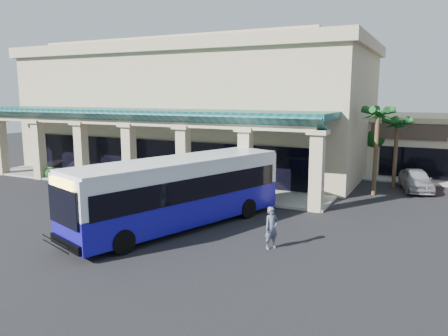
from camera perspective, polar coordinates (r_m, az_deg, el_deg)
The scene contains 10 objects.
ground at distance 23.89m, azimuth -5.57°, elevation -6.87°, with size 110.00×110.00×0.00m, color black.
main_building at distance 40.77m, azimuth -3.50°, elevation 8.08°, with size 30.80×14.80×11.35m, color tan, non-canonical shape.
arcade at distance 33.29m, azimuth -11.28°, elevation 2.69°, with size 30.00×6.20×5.70m, color #093A3B, non-canonical shape.
palm_0 at distance 30.87m, azimuth 19.25°, elevation 2.65°, with size 2.40×2.40×6.60m, color #0F3A13, non-canonical shape.
palm_1 at distance 33.79m, azimuth 21.52°, elevation 2.39°, with size 2.40×2.40×5.80m, color #0F3A13, non-canonical shape.
palm_2 at distance 43.39m, azimuth -27.00°, elevation 3.74°, with size 2.40×2.40×6.20m, color #0F3A13, non-canonical shape.
broadleaf_tree at distance 38.98m, azimuth 19.16°, elevation 2.67°, with size 2.60×2.60×4.81m, color #0B340D, non-canonical shape.
transit_bus at distance 22.36m, azimuth -5.88°, elevation -3.32°, with size 2.96×12.71×3.55m, color #160F9A, non-canonical shape.
pedestrian at distance 19.51m, azimuth 6.23°, elevation -7.79°, with size 0.69×0.45×1.89m, color #50556B.
car_silver at distance 33.74m, azimuth 23.79°, elevation -1.41°, with size 1.85×4.60×1.57m, color #A6A6A9.
Camera 1 is at (12.07, -19.47, 6.77)m, focal length 35.00 mm.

